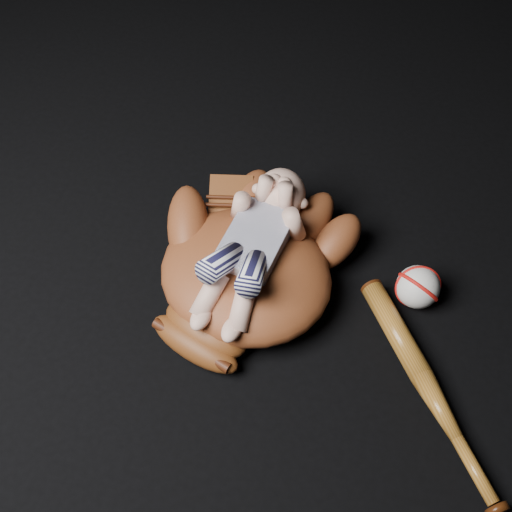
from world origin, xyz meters
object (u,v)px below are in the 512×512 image
(baseball, at_px, (418,287))
(baseball_glove, at_px, (246,269))
(baseball_bat, at_px, (429,389))
(newborn_baby, at_px, (249,249))

(baseball, bearing_deg, baseball_glove, -170.23)
(baseball_glove, xyz_separation_m, baseball_bat, (0.36, -0.14, -0.05))
(baseball_bat, relative_size, baseball, 5.41)
(baseball_glove, height_order, baseball, baseball_glove)
(newborn_baby, bearing_deg, baseball_glove, -116.42)
(newborn_baby, xyz_separation_m, baseball_bat, (0.35, -0.15, -0.11))
(newborn_baby, relative_size, baseball, 4.41)
(baseball, bearing_deg, newborn_baby, -171.34)
(baseball_glove, relative_size, newborn_baby, 1.28)
(baseball_bat, bearing_deg, baseball, 101.34)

